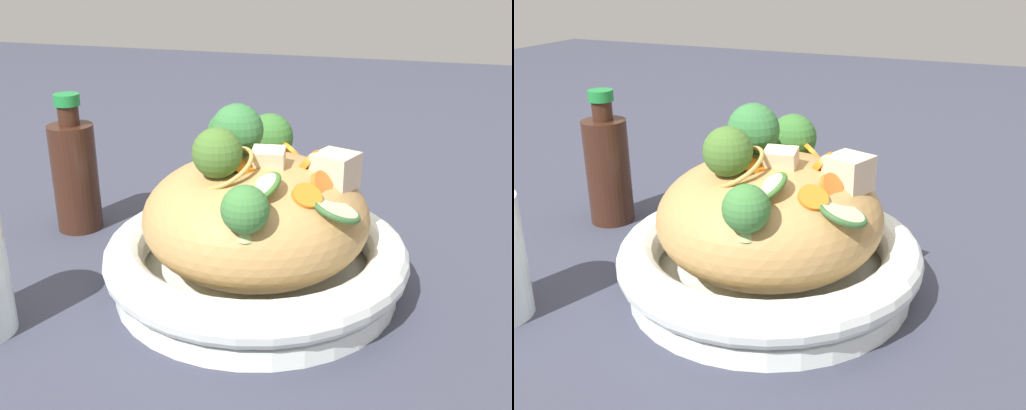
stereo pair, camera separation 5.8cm
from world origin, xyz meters
TOP-DOWN VIEW (x-y plane):
  - ground_plane at (0.00, 0.00)m, footprint 3.00×3.00m
  - serving_bowl at (0.00, 0.00)m, footprint 0.29×0.29m
  - noodle_heap at (0.00, 0.00)m, footprint 0.21×0.21m
  - broccoli_florets at (0.01, 0.02)m, footprint 0.24×0.10m
  - carrot_coins at (0.00, -0.03)m, footprint 0.16×0.10m
  - zucchini_slices at (-0.04, -0.03)m, footprint 0.07×0.15m
  - chicken_chunks at (0.01, -0.06)m, footprint 0.06×0.10m
  - soy_sauce_bottle at (0.08, 0.25)m, footprint 0.05×0.05m

SIDE VIEW (x-z plane):
  - ground_plane at x=0.00m, z-range 0.00..0.00m
  - serving_bowl at x=0.00m, z-range 0.00..0.06m
  - soy_sauce_bottle at x=0.08m, z-range -0.01..0.15m
  - noodle_heap at x=0.00m, z-range 0.01..0.14m
  - zucchini_slices at x=-0.04m, z-range 0.10..0.14m
  - carrot_coins at x=0.00m, z-range 0.11..0.15m
  - chicken_chunks at x=0.01m, z-range 0.11..0.15m
  - broccoli_florets at x=0.01m, z-range 0.10..0.18m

